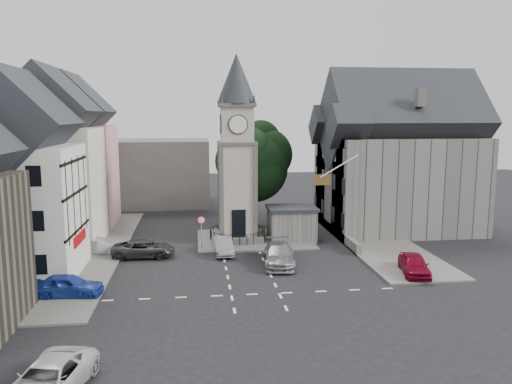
{
  "coord_description": "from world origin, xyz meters",
  "views": [
    {
      "loc": [
        -3.52,
        -35.1,
        11.11
      ],
      "look_at": [
        1.31,
        5.0,
        4.83
      ],
      "focal_mm": 35.0,
      "sensor_mm": 36.0,
      "label": 1
    }
  ],
  "objects": [
    {
      "name": "car_west_grey",
      "position": [
        -7.76,
        3.69,
        0.68
      ],
      "size": [
        4.93,
        2.32,
        1.36
      ],
      "primitive_type": "imported",
      "rotation": [
        0.0,
        0.0,
        1.56
      ],
      "color": "#2B2B2D",
      "rests_on": "ground"
    },
    {
      "name": "town_tree",
      "position": [
        2.0,
        13.0,
        6.97
      ],
      "size": [
        7.2,
        7.2,
        10.8
      ],
      "color": "black",
      "rests_on": "ground"
    },
    {
      "name": "flagpole",
      "position": [
        8.0,
        4.0,
        7.0
      ],
      "size": [
        3.68,
        0.1,
        2.74
      ],
      "color": "white",
      "rests_on": "ground"
    },
    {
      "name": "clock_tower",
      "position": [
        0.0,
        7.99,
        8.12
      ],
      "size": [
        4.86,
        4.86,
        16.25
      ],
      "color": "#4C4944",
      "rests_on": "ground"
    },
    {
      "name": "central_island",
      "position": [
        1.5,
        8.0,
        0.08
      ],
      "size": [
        10.0,
        8.0,
        0.16
      ],
      "primitive_type": "cube",
      "color": "#595651",
      "rests_on": "ground"
    },
    {
      "name": "backdrop_west",
      "position": [
        -12.0,
        28.0,
        4.0
      ],
      "size": [
        20.0,
        10.0,
        8.0
      ],
      "primitive_type": "cube",
      "color": "#4C4944",
      "rests_on": "ground"
    },
    {
      "name": "pavement_east",
      "position": [
        12.0,
        8.0,
        0.07
      ],
      "size": [
        6.0,
        26.0,
        0.14
      ],
      "primitive_type": "cube",
      "color": "#595651",
      "rests_on": "ground"
    },
    {
      "name": "car_island_silver",
      "position": [
        -1.51,
        4.0,
        0.68
      ],
      "size": [
        1.71,
        4.21,
        1.36
      ],
      "primitive_type": "imported",
      "rotation": [
        0.0,
        0.0,
        0.07
      ],
      "color": "gray",
      "rests_on": "ground"
    },
    {
      "name": "pavement_west",
      "position": [
        -12.5,
        6.0,
        0.07
      ],
      "size": [
        6.0,
        30.0,
        0.14
      ],
      "primitive_type": "cube",
      "color": "#595651",
      "rests_on": "ground"
    },
    {
      "name": "warning_sign_post",
      "position": [
        -3.2,
        5.43,
        2.03
      ],
      "size": [
        0.7,
        0.19,
        2.85
      ],
      "color": "black",
      "rests_on": "ground"
    },
    {
      "name": "east_boundary_wall",
      "position": [
        9.2,
        10.0,
        0.45
      ],
      "size": [
        0.4,
        16.0,
        0.9
      ],
      "primitive_type": "cube",
      "color": "#64605C",
      "rests_on": "ground"
    },
    {
      "name": "road_markings",
      "position": [
        0.0,
        -5.5,
        0.01
      ],
      "size": [
        20.0,
        8.0,
        0.01
      ],
      "primitive_type": "cube",
      "color": "silver",
      "rests_on": "ground"
    },
    {
      "name": "east_building",
      "position": [
        15.59,
        11.0,
        6.26
      ],
      "size": [
        14.4,
        11.4,
        12.6
      ],
      "color": "#64605C",
      "rests_on": "ground"
    },
    {
      "name": "pedestrian",
      "position": [
        11.5,
        7.07,
        0.93
      ],
      "size": [
        0.8,
        0.78,
        1.85
      ],
      "primitive_type": "imported",
      "rotation": [
        0.0,
        0.0,
        3.85
      ],
      "color": "beige",
      "rests_on": "ground"
    },
    {
      "name": "ground",
      "position": [
        0.0,
        0.0,
        0.0
      ],
      "size": [
        120.0,
        120.0,
        0.0
      ],
      "primitive_type": "plane",
      "color": "black",
      "rests_on": "ground"
    },
    {
      "name": "stone_shelter",
      "position": [
        4.8,
        7.5,
        1.55
      ],
      "size": [
        4.3,
        3.3,
        3.08
      ],
      "color": "#64605C",
      "rests_on": "ground"
    },
    {
      "name": "terrace_cream",
      "position": [
        -15.5,
        8.0,
        6.58
      ],
      "size": [
        8.1,
        7.6,
        12.8
      ],
      "color": "#F4E5CD",
      "rests_on": "ground"
    },
    {
      "name": "terrace_pink",
      "position": [
        -15.5,
        16.0,
        6.58
      ],
      "size": [
        8.1,
        7.6,
        12.8
      ],
      "color": "tan",
      "rests_on": "ground"
    },
    {
      "name": "car_island_east",
      "position": [
        2.5,
        0.5,
        0.78
      ],
      "size": [
        2.83,
        5.63,
        1.57
      ],
      "primitive_type": "imported",
      "rotation": [
        0.0,
        0.0,
        -0.12
      ],
      "color": "gray",
      "rests_on": "ground"
    },
    {
      "name": "car_east_red",
      "position": [
        11.5,
        -3.0,
        0.74
      ],
      "size": [
        2.67,
        4.62,
        1.48
      ],
      "primitive_type": "imported",
      "rotation": [
        0.0,
        0.0,
        -0.22
      ],
      "color": "maroon",
      "rests_on": "ground"
    },
    {
      "name": "van_sw_white",
      "position": [
        -9.5,
        -16.0,
        0.72
      ],
      "size": [
        3.43,
        5.59,
        1.45
      ],
      "primitive_type": "imported",
      "rotation": [
        0.0,
        0.0,
        -0.21
      ],
      "color": "silver",
      "rests_on": "ground"
    },
    {
      "name": "terrace_tudor",
      "position": [
        -15.5,
        0.0,
        6.19
      ],
      "size": [
        8.1,
        7.6,
        12.0
      ],
      "color": "silver",
      "rests_on": "ground"
    },
    {
      "name": "car_west_silver",
      "position": [
        -11.5,
        5.1,
        0.64
      ],
      "size": [
        3.98,
        1.64,
        1.28
      ],
      "primitive_type": "imported",
      "rotation": [
        0.0,
        0.0,
        1.5
      ],
      "color": "#B3B5BC",
      "rests_on": "ground"
    },
    {
      "name": "car_west_blue",
      "position": [
        -11.5,
        -4.61,
        0.73
      ],
      "size": [
        4.4,
        2.06,
        1.46
      ],
      "primitive_type": "imported",
      "rotation": [
        0.0,
        0.0,
        1.49
      ],
      "color": "#1B3799",
      "rests_on": "ground"
    }
  ]
}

